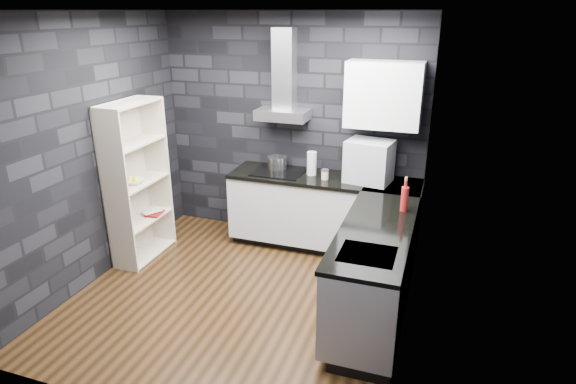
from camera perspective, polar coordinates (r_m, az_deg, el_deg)
The scene contains 28 objects.
ground at distance 4.99m, azimuth -5.60°, elevation -12.11°, with size 3.20×3.20×0.00m, color #3A2412.
ceiling at distance 4.19m, azimuth -6.97°, elevation 20.64°, with size 3.20×3.20×0.00m, color silver.
wall_back at distance 5.86m, azimuth 0.45°, elevation 7.47°, with size 3.20×0.05×2.70m, color black.
wall_front at distance 3.12m, azimuth -18.78°, elevation -6.09°, with size 3.20×0.05×2.70m, color black.
wall_left at distance 5.28m, azimuth -22.51°, elevation 4.36°, with size 0.05×3.20×2.70m, color black.
wall_right at distance 4.03m, azimuth 15.30°, elevation 0.43°, with size 0.05×3.20×2.70m, color black.
toekick_back at distance 5.92m, azimuth 4.17°, elevation -5.88°, with size 2.18×0.50×0.10m, color black.
toekick_right at distance 4.73m, azimuth 10.34°, elevation -13.68°, with size 0.50×1.78×0.10m, color black.
counter_back_cab at distance 5.70m, azimuth 4.18°, elevation -2.18°, with size 2.20×0.60×0.76m, color silver.
counter_right_cab at distance 4.51m, azimuth 10.19°, elevation -9.09°, with size 0.60×1.80×0.76m, color silver.
counter_back_top at distance 5.55m, azimuth 4.26°, elevation 1.58°, with size 2.20×0.62×0.04m, color black.
counter_right_top at distance 4.33m, azimuth 10.39°, elevation -4.47°, with size 0.62×1.80×0.04m, color black.
counter_corner_top at distance 5.43m, azimuth 12.47°, elevation 0.69°, with size 0.62×0.62×0.04m, color black.
hood_body at distance 5.65m, azimuth -0.66°, elevation 9.15°, with size 0.60×0.34×0.12m, color silver.
hood_chimney at distance 5.64m, azimuth -0.44°, elevation 14.37°, with size 0.24×0.20×0.90m, color silver.
upper_cabinet at distance 5.33m, azimuth 11.29°, elevation 11.22°, with size 0.80×0.35×0.70m, color white.
cooktop at distance 5.70m, azimuth -1.06°, elevation 2.45°, with size 0.58×0.50×0.01m, color black.
sink_rim at distance 3.87m, azimuth 9.39°, elevation -7.32°, with size 0.44×0.40×0.01m, color silver.
pot at distance 5.78m, azimuth -1.29°, elevation 3.45°, with size 0.22×0.22×0.13m, color silver.
glass_vase at distance 5.57m, azimuth 2.83°, elevation 3.40°, with size 0.11×0.11×0.27m, color silver.
storage_jar at distance 5.46m, azimuth 4.39°, elevation 2.03°, with size 0.08×0.08×0.10m, color beige.
utensil_crock at distance 5.53m, azimuth 7.04°, elevation 2.24°, with size 0.09×0.09×0.11m, color silver.
appliance_garage at distance 5.40m, azimuth 9.59°, elevation 3.52°, with size 0.48×0.38×0.48m, color #AEB0B6.
red_bottle at distance 4.69m, azimuth 13.64°, elevation -0.82°, with size 0.07×0.07×0.24m, color maroon.
bookshelf at distance 5.61m, azimuth -17.40°, elevation 1.09°, with size 0.34×0.80×1.80m, color beige.
fruit_bowl at distance 5.55m, azimuth -17.82°, elevation 1.24°, with size 0.22×0.22×0.05m, color white.
book_red at distance 5.83m, azimuth -16.28°, elevation -1.49°, with size 0.16×0.02×0.22m, color maroon.
book_second at distance 5.87m, azimuth -16.28°, elevation -1.13°, with size 0.15×0.02×0.21m, color #B2B2B2.
Camera 1 is at (1.79, -3.79, 2.70)m, focal length 30.00 mm.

